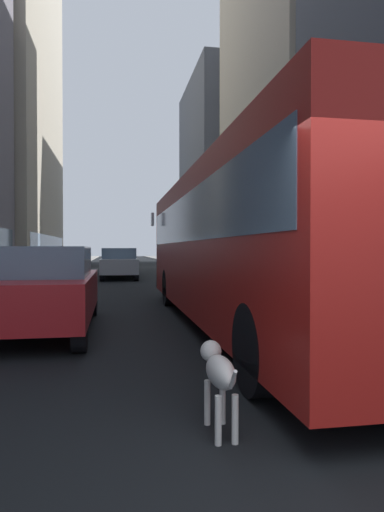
{
  "coord_description": "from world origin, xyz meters",
  "views": [
    {
      "loc": [
        -1.43,
        -1.95,
        1.57
      ],
      "look_at": [
        0.48,
        8.92,
        1.4
      ],
      "focal_mm": 31.03,
      "sensor_mm": 36.0,
      "label": 1
    }
  ],
  "objects_px": {
    "car_red_coupe": "(41,289)",
    "car_yellow_taxi": "(117,257)",
    "dalmatian_dog": "(219,372)",
    "car_grey_wagon": "(118,261)",
    "car_silver_sedan": "(119,263)",
    "transit_bus": "(246,239)"
  },
  "relations": [
    {
      "from": "car_grey_wagon",
      "to": "dalmatian_dog",
      "type": "relative_size",
      "value": 4.62
    },
    {
      "from": "transit_bus",
      "to": "car_grey_wagon",
      "type": "distance_m",
      "value": 20.32
    },
    {
      "from": "car_grey_wagon",
      "to": "transit_bus",
      "type": "bearing_deg",
      "value": -83.21
    },
    {
      "from": "car_grey_wagon",
      "to": "dalmatian_dog",
      "type": "xyz_separation_m",
      "value": [
        0.66,
        -25.12,
        -0.31
      ]
    },
    {
      "from": "car_red_coupe",
      "to": "car_grey_wagon",
      "type": "bearing_deg",
      "value": 85.45
    },
    {
      "from": "car_red_coupe",
      "to": "car_yellow_taxi",
      "type": "bearing_deg",
      "value": 87.35
    },
    {
      "from": "transit_bus",
      "to": "dalmatian_dog",
      "type": "height_order",
      "value": "transit_bus"
    },
    {
      "from": "dalmatian_dog",
      "to": "car_red_coupe",
      "type": "bearing_deg",
      "value": 114.24
    },
    {
      "from": "transit_bus",
      "to": "car_silver_sedan",
      "type": "relative_size",
      "value": 2.42
    },
    {
      "from": "car_grey_wagon",
      "to": "car_silver_sedan",
      "type": "height_order",
      "value": "same"
    },
    {
      "from": "transit_bus",
      "to": "car_grey_wagon",
      "type": "bearing_deg",
      "value": 96.79
    },
    {
      "from": "transit_bus",
      "to": "car_yellow_taxi",
      "type": "height_order",
      "value": "transit_bus"
    },
    {
      "from": "car_grey_wagon",
      "to": "car_yellow_taxi",
      "type": "relative_size",
      "value": 1.03
    },
    {
      "from": "car_red_coupe",
      "to": "car_yellow_taxi",
      "type": "relative_size",
      "value": 1.07
    },
    {
      "from": "car_silver_sedan",
      "to": "car_yellow_taxi",
      "type": "height_order",
      "value": "same"
    },
    {
      "from": "car_red_coupe",
      "to": "car_silver_sedan",
      "type": "height_order",
      "value": "same"
    },
    {
      "from": "transit_bus",
      "to": "car_yellow_taxi",
      "type": "xyz_separation_m",
      "value": [
        -2.4,
        34.64,
        -0.95
      ]
    },
    {
      "from": "car_red_coupe",
      "to": "transit_bus",
      "type": "bearing_deg",
      "value": -0.76
    },
    {
      "from": "car_grey_wagon",
      "to": "car_silver_sedan",
      "type": "xyz_separation_m",
      "value": [
        -0.0,
        -5.08,
        0.0
      ]
    },
    {
      "from": "car_silver_sedan",
      "to": "car_grey_wagon",
      "type": "bearing_deg",
      "value": 90.0
    },
    {
      "from": "car_red_coupe",
      "to": "car_yellow_taxi",
      "type": "xyz_separation_m",
      "value": [
        1.6,
        34.59,
        -0.0
      ]
    },
    {
      "from": "car_grey_wagon",
      "to": "car_red_coupe",
      "type": "relative_size",
      "value": 0.97
    }
  ]
}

